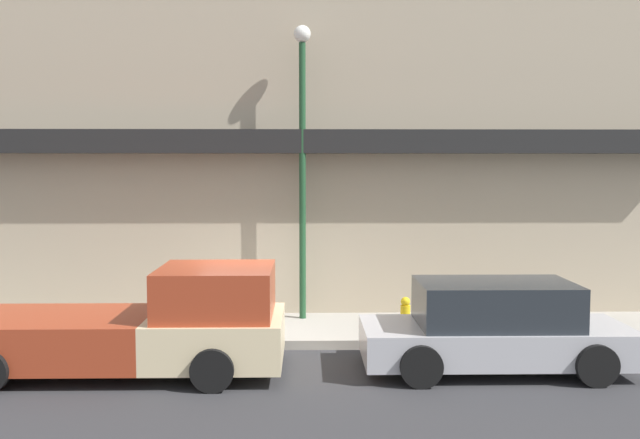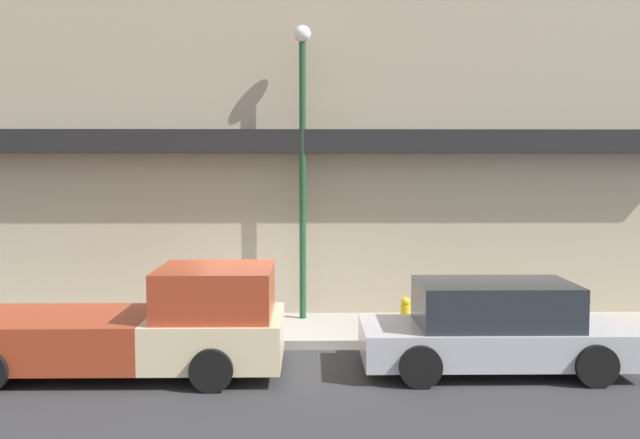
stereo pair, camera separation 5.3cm
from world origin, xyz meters
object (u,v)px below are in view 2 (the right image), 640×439
parked_car (494,328)px  fire_hydrant (405,315)px  pickup_truck (141,327)px  street_lamp (303,140)px

parked_car → fire_hydrant: bearing=120.3°
fire_hydrant → pickup_truck: bearing=-156.5°
fire_hydrant → street_lamp: (-2.02, 1.35, 3.46)m
fire_hydrant → street_lamp: 4.23m
parked_car → fire_hydrant: 2.38m
pickup_truck → street_lamp: bearing=52.4°
pickup_truck → parked_car: (5.91, 0.00, -0.04)m
parked_car → street_lamp: size_ratio=0.72×
parked_car → fire_hydrant: parked_car is taller
pickup_truck → fire_hydrant: (4.69, 2.04, -0.25)m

